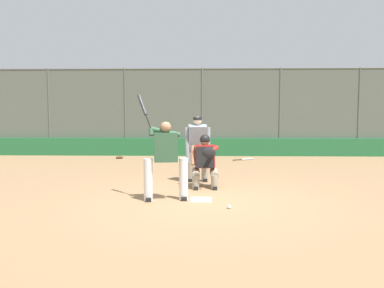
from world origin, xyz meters
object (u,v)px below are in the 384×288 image
catcher_behind_plate (205,160)px  fielding_glove_on_dirt (119,157)px  spare_bat_near_backstop (246,159)px  baseball_loose (229,207)px  umpire_home (198,147)px  batter_at_plate (165,158)px

catcher_behind_plate → fielding_glove_on_dirt: (3.26, -5.54, -0.60)m
spare_bat_near_backstop → fielding_glove_on_dirt: bearing=145.3°
catcher_behind_plate → baseball_loose: catcher_behind_plate is taller
catcher_behind_plate → umpire_home: bearing=-78.6°
spare_bat_near_backstop → baseball_loose: bearing=-129.9°
umpire_home → fielding_glove_on_dirt: bearing=-61.1°
catcher_behind_plate → umpire_home: (0.19, -0.79, 0.24)m
catcher_behind_plate → spare_bat_near_backstop: 5.49m
catcher_behind_plate → baseball_loose: (-0.43, 1.92, -0.61)m
baseball_loose → umpire_home: bearing=-77.1°
fielding_glove_on_dirt → baseball_loose: (-3.69, 7.45, -0.01)m
batter_at_plate → fielding_glove_on_dirt: batter_at_plate is taller
batter_at_plate → baseball_loose: batter_at_plate is taller
catcher_behind_plate → spare_bat_near_backstop: catcher_behind_plate is taller
batter_at_plate → catcher_behind_plate: (-0.80, -1.27, -0.21)m
batter_at_plate → spare_bat_near_backstop: batter_at_plate is taller
batter_at_plate → catcher_behind_plate: bearing=-130.8°
batter_at_plate → catcher_behind_plate: batter_at_plate is taller
batter_at_plate → spare_bat_near_backstop: bearing=-118.5°
batter_at_plate → umpire_home: bearing=-115.2°
batter_at_plate → umpire_home: (-0.61, -2.06, 0.03)m
umpire_home → spare_bat_near_backstop: bearing=-115.3°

